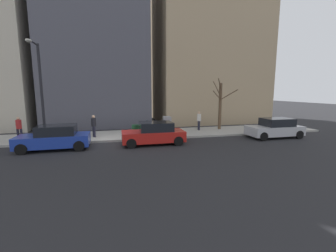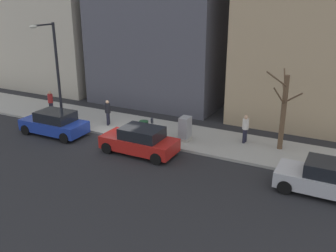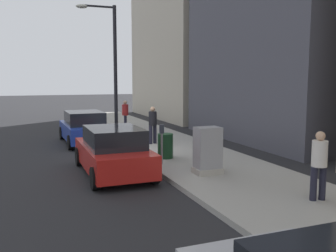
{
  "view_description": "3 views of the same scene",
  "coord_description": "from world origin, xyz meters",
  "views": [
    {
      "loc": [
        -16.15,
        -0.29,
        3.61
      ],
      "look_at": [
        1.12,
        -4.37,
        0.84
      ],
      "focal_mm": 24.0,
      "sensor_mm": 36.0,
      "label": 1
    },
    {
      "loc": [
        -17.4,
        -12.96,
        8.37
      ],
      "look_at": [
        0.21,
        -3.78,
        1.29
      ],
      "focal_mm": 40.0,
      "sensor_mm": 36.0,
      "label": 2
    },
    {
      "loc": [
        -3.86,
        -14.34,
        3.02
      ],
      "look_at": [
        0.88,
        -2.06,
        1.37
      ],
      "focal_mm": 40.0,
      "sensor_mm": 36.0,
      "label": 3
    }
  ],
  "objects": [
    {
      "name": "parked_car_silver",
      "position": [
        -1.28,
        -12.38,
        0.74
      ],
      "size": [
        1.93,
        4.21,
        1.52
      ],
      "rotation": [
        0.0,
        0.0,
        -0.0
      ],
      "color": "#B7B7BC",
      "rests_on": "ground"
    },
    {
      "name": "parking_meter",
      "position": [
        0.45,
        -2.6,
        0.98
      ],
      "size": [
        0.14,
        0.1,
        1.35
      ],
      "color": "slate",
      "rests_on": "sidewalk"
    },
    {
      "name": "pedestrian_near_meter",
      "position": [
        2.58,
        -7.56,
        1.09
      ],
      "size": [
        0.4,
        0.36,
        1.66
      ],
      "rotation": [
        0.0,
        0.0,
        3.0
      ],
      "color": "#1E1E2D",
      "rests_on": "sidewalk"
    },
    {
      "name": "parked_car_red",
      "position": [
        -1.28,
        -2.82,
        0.74
      ],
      "size": [
        1.92,
        4.2,
        1.52
      ],
      "rotation": [
        0.0,
        0.0,
        0.0
      ],
      "color": "red",
      "rests_on": "ground"
    },
    {
      "name": "bare_tree",
      "position": [
        2.57,
        -9.57,
        2.41
      ],
      "size": [
        2.15,
        1.89,
        4.52
      ],
      "color": "brown",
      "rests_on": "sidewalk"
    },
    {
      "name": "streetlamp",
      "position": [
        0.28,
        4.46,
        4.02
      ],
      "size": [
        1.97,
        0.32,
        6.5
      ],
      "color": "black",
      "rests_on": "sidewalk"
    },
    {
      "name": "sidewalk",
      "position": [
        2.0,
        0.0,
        0.07
      ],
      "size": [
        4.0,
        36.0,
        0.15
      ],
      "primitive_type": "cube",
      "color": "#9E9B93",
      "rests_on": "ground"
    },
    {
      "name": "trash_bin",
      "position": [
        0.9,
        -1.75,
        0.6
      ],
      "size": [
        0.56,
        0.56,
        0.9
      ],
      "primitive_type": "cylinder",
      "color": "#14381E",
      "rests_on": "sidewalk"
    },
    {
      "name": "pedestrian_far_corner",
      "position": [
        1.53,
        6.38,
        1.09
      ],
      "size": [
        0.36,
        0.39,
        1.66
      ],
      "rotation": [
        0.0,
        0.0,
        1.35
      ],
      "color": "#1E1E2D",
      "rests_on": "sidewalk"
    },
    {
      "name": "parked_car_blue",
      "position": [
        -1.24,
        3.42,
        0.74
      ],
      "size": [
        1.99,
        4.23,
        1.52
      ],
      "rotation": [
        0.0,
        0.0,
        0.02
      ],
      "color": "#1E389E",
      "rests_on": "ground"
    },
    {
      "name": "pedestrian_midblock",
      "position": [
        1.46,
        1.32,
        1.09
      ],
      "size": [
        0.38,
        0.36,
        1.66
      ],
      "rotation": [
        0.0,
        0.0,
        3.5
      ],
      "color": "#1E1E2D",
      "rests_on": "sidewalk"
    },
    {
      "name": "ground_plane",
      "position": [
        0.0,
        0.0,
        0.0
      ],
      "size": [
        120.0,
        120.0,
        0.0
      ],
      "primitive_type": "plane",
      "color": "#232326"
    },
    {
      "name": "utility_box",
      "position": [
        1.3,
        -4.33,
        0.85
      ],
      "size": [
        0.83,
        0.61,
        1.43
      ],
      "color": "#A8A399",
      "rests_on": "sidewalk"
    }
  ]
}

